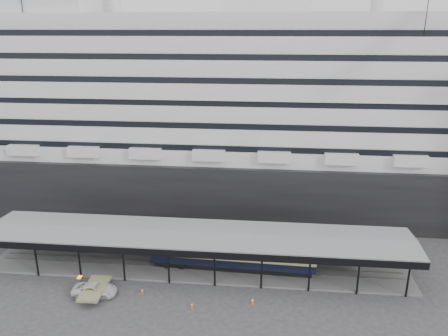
{
  "coord_description": "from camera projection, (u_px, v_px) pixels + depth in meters",
  "views": [
    {
      "loc": [
        8.79,
        -46.07,
        30.86
      ],
      "look_at": [
        3.34,
        8.0,
        13.2
      ],
      "focal_mm": 35.0,
      "sensor_mm": 36.0,
      "label": 1
    }
  ],
  "objects": [
    {
      "name": "traffic_cone_mid",
      "position": [
        192.0,
        305.0,
        50.12
      ],
      "size": [
        0.46,
        0.46,
        0.7
      ],
      "rotation": [
        0.0,
        0.0,
        0.35
      ],
      "color": "#ED4F0D",
      "rests_on": "ground"
    },
    {
      "name": "traffic_cone_right",
      "position": [
        253.0,
        301.0,
        50.88
      ],
      "size": [
        0.52,
        0.52,
        0.77
      ],
      "rotation": [
        0.0,
        0.0,
        0.41
      ],
      "color": "#F6520D",
      "rests_on": "ground"
    },
    {
      "name": "platform_canopy",
      "position": [
        197.0,
        252.0,
        57.97
      ],
      "size": [
        56.0,
        9.18,
        5.3
      ],
      "color": "slate",
      "rests_on": "ground"
    },
    {
      "name": "cruise_ship",
      "position": [
        219.0,
        99.0,
        78.58
      ],
      "size": [
        130.0,
        30.0,
        43.9
      ],
      "color": "black",
      "rests_on": "ground"
    },
    {
      "name": "pullman_carriage",
      "position": [
        232.0,
        252.0,
        57.45
      ],
      "size": [
        21.83,
        3.65,
        21.34
      ],
      "rotation": [
        0.0,
        0.0,
        -0.04
      ],
      "color": "black",
      "rests_on": "ground"
    },
    {
      "name": "ground",
      "position": [
        191.0,
        288.0,
        53.97
      ],
      "size": [
        200.0,
        200.0,
        0.0
      ],
      "primitive_type": "plane",
      "color": "#353537",
      "rests_on": "ground"
    },
    {
      "name": "port_truck",
      "position": [
        95.0,
        290.0,
        52.39
      ],
      "size": [
        5.37,
        2.65,
        1.47
      ],
      "primitive_type": "imported",
      "rotation": [
        0.0,
        0.0,
        1.61
      ],
      "color": "silver",
      "rests_on": "ground"
    },
    {
      "name": "traffic_cone_left",
      "position": [
        142.0,
        291.0,
        52.86
      ],
      "size": [
        0.39,
        0.39,
        0.67
      ],
      "rotation": [
        0.0,
        0.0,
        -0.16
      ],
      "color": "#E1490C",
      "rests_on": "ground"
    }
  ]
}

